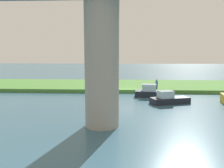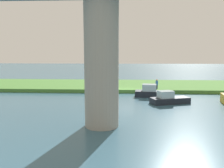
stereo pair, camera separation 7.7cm
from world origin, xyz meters
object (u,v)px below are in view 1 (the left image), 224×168
skiff_small (153,92)px  mooring_post (151,86)px  pontoon_yellow (169,99)px  person_on_bank (157,84)px  bridge_pylon (102,62)px

skiff_small → mooring_post: bearing=-92.1°
mooring_post → pontoon_yellow: size_ratio=0.18×
person_on_bank → pontoon_yellow: size_ratio=0.30×
bridge_pylon → mooring_post: bridge_pylon is taller
bridge_pylon → skiff_small: (-5.44, -12.41, -4.41)m
person_on_bank → bridge_pylon: bearing=68.3°
mooring_post → skiff_small: bearing=87.9°
pontoon_yellow → skiff_small: 4.12m
bridge_pylon → mooring_post: bearing=-109.9°
person_on_bank → skiff_small: 3.76m
pontoon_yellow → skiff_small: bearing=-71.2°
person_on_bank → skiff_small: person_on_bank is taller
person_on_bank → pontoon_yellow: bearing=93.0°
bridge_pylon → person_on_bank: 17.63m
mooring_post → pontoon_yellow: bearing=100.1°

